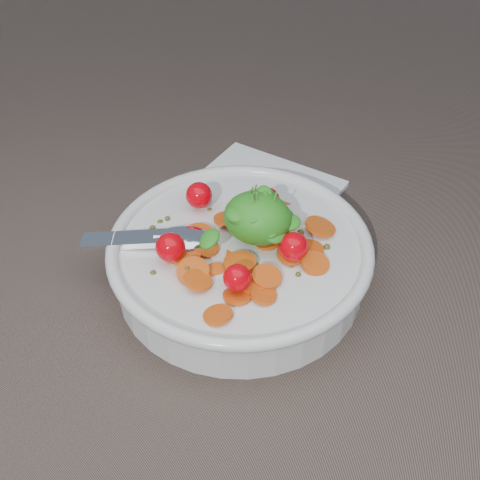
% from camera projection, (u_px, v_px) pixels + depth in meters
% --- Properties ---
extents(ground, '(6.00, 6.00, 0.00)m').
position_uv_depth(ground, '(206.00, 293.00, 0.56)').
color(ground, brown).
rests_on(ground, ground).
extents(bowl, '(0.26, 0.24, 0.10)m').
position_uv_depth(bowl, '(240.00, 257.00, 0.56)').
color(bowl, silver).
rests_on(bowl, ground).
extents(napkin, '(0.18, 0.17, 0.01)m').
position_uv_depth(napkin, '(261.00, 192.00, 0.67)').
color(napkin, white).
rests_on(napkin, ground).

